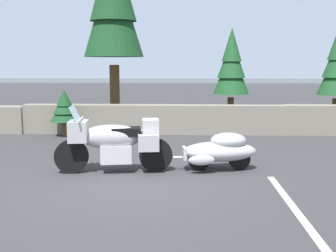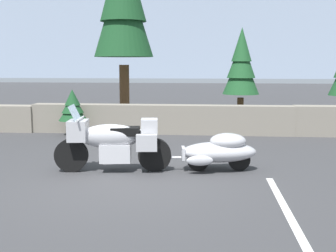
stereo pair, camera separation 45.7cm
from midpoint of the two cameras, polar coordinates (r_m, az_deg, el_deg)
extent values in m
plane|color=#38383A|center=(7.78, -6.62, -7.36)|extent=(80.00, 80.00, 0.00)
cube|color=gray|center=(12.76, -3.02, 0.93)|extent=(8.00, 0.51, 0.89)
cube|color=#99A8BF|center=(102.77, 1.76, 11.74)|extent=(240.00, 80.00, 16.00)
cylinder|color=black|center=(8.40, -14.64, -4.07)|extent=(0.67, 0.22, 0.66)
cylinder|color=black|center=(8.27, -3.28, -4.00)|extent=(0.67, 0.22, 0.66)
cube|color=silver|center=(8.28, -8.67, -3.71)|extent=(0.65, 0.51, 0.36)
ellipsoid|color=#B2B2B7|center=(8.23, -9.41, -1.47)|extent=(1.24, 0.58, 0.48)
cube|color=#B2B2B7|center=(8.28, -13.74, -0.69)|extent=(0.42, 0.56, 0.40)
cube|color=#9EB7C6|center=(8.25, -14.17, 1.57)|extent=(0.24, 0.46, 0.34)
cube|color=black|center=(8.19, -7.34, -0.76)|extent=(0.60, 0.43, 0.16)
cube|color=#B2B2B7|center=(8.17, -4.02, -0.03)|extent=(0.37, 0.44, 0.28)
cube|color=#B2B2B7|center=(7.92, -4.34, -2.36)|extent=(0.42, 0.21, 0.32)
cube|color=#B2B2B7|center=(8.51, -4.36, -1.60)|extent=(0.42, 0.21, 0.32)
cylinder|color=silver|center=(8.24, -13.46, 0.89)|extent=(0.13, 0.70, 0.04)
cylinder|color=silver|center=(8.34, -14.36, -2.39)|extent=(0.26, 0.10, 0.54)
cylinder|color=black|center=(8.36, 2.70, -4.63)|extent=(0.45, 0.15, 0.44)
cylinder|color=black|center=(8.50, 8.24, -4.49)|extent=(0.45, 0.15, 0.44)
ellipsoid|color=#B2B2B7|center=(8.39, 5.51, -3.50)|extent=(1.57, 0.86, 0.40)
ellipsoid|color=#B2B2B7|center=(8.38, 6.75, -2.00)|extent=(0.78, 0.64, 0.32)
cube|color=silver|center=(8.30, 0.67, -3.73)|extent=(0.10, 0.32, 0.24)
ellipsoid|color=#B2B2B7|center=(8.04, 3.00, -4.73)|extent=(0.53, 0.20, 0.20)
ellipsoid|color=#B2B2B7|center=(8.66, 2.44, -3.77)|extent=(0.53, 0.20, 0.20)
cylinder|color=silver|center=(8.29, -2.02, -4.38)|extent=(0.70, 0.14, 0.05)
cylinder|color=brown|center=(14.76, -8.19, 4.24)|extent=(0.34, 0.34, 2.10)
cone|color=#194723|center=(14.85, -8.44, 15.78)|extent=(2.06, 2.06, 3.31)
cylinder|color=brown|center=(14.68, 7.68, 2.02)|extent=(0.22, 0.22, 0.97)
cone|color=#1E5128|center=(14.59, 7.79, 7.40)|extent=(1.25, 1.25, 1.53)
cone|color=#1E5128|center=(14.59, 7.83, 9.21)|extent=(0.97, 0.97, 1.34)
cone|color=#1E5128|center=(14.61, 7.87, 11.02)|extent=(0.69, 0.69, 1.15)
cylinder|color=brown|center=(14.79, 21.14, 1.61)|extent=(0.23, 0.23, 0.99)
cylinder|color=brown|center=(12.75, -14.91, -0.46)|extent=(0.16, 0.16, 0.40)
cone|color=#194723|center=(12.68, -15.01, 2.07)|extent=(0.84, 0.84, 0.63)
cone|color=#194723|center=(12.66, -15.04, 2.92)|extent=(0.65, 0.65, 0.55)
cone|color=#194723|center=(12.65, -15.08, 3.78)|extent=(0.46, 0.46, 0.47)
cube|color=silver|center=(6.41, 15.11, -11.06)|extent=(0.12, 3.60, 0.01)
camera|label=1|loc=(0.23, -91.53, -0.23)|focal=44.42mm
camera|label=2|loc=(0.23, 88.47, 0.23)|focal=44.42mm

